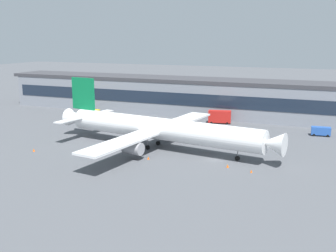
# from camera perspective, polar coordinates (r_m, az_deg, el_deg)

# --- Properties ---
(ground_plane) EXTENTS (600.00, 600.00, 0.00)m
(ground_plane) POSITION_cam_1_polar(r_m,az_deg,el_deg) (93.74, 6.62, -4.69)
(ground_plane) COLOR #4C4F54
(terminal_building) EXTENTS (195.48, 16.20, 12.94)m
(terminal_building) POSITION_cam_1_polar(r_m,az_deg,el_deg) (141.79, 12.48, 3.56)
(terminal_building) COLOR gray
(terminal_building) RESTS_ON ground_plane
(airliner) EXTENTS (61.53, 52.96, 16.48)m
(airliner) POSITION_cam_1_polar(r_m,az_deg,el_deg) (101.47, -1.31, -0.37)
(airliner) COLOR white
(airliner) RESTS_ON ground_plane
(crew_van) EXTENTS (5.38, 2.67, 2.55)m
(crew_van) POSITION_cam_1_polar(r_m,az_deg,el_deg) (122.87, 20.59, -0.64)
(crew_van) COLOR #2651A5
(crew_van) RESTS_ON ground_plane
(catering_truck) EXTENTS (7.58, 4.05, 4.15)m
(catering_truck) POSITION_cam_1_polar(r_m,az_deg,el_deg) (132.92, 7.28, 1.35)
(catering_truck) COLOR red
(catering_truck) RESTS_ON ground_plane
(belt_loader) EXTENTS (6.56, 2.60, 1.95)m
(belt_loader) POSITION_cam_1_polar(r_m,az_deg,el_deg) (149.45, -10.77, 1.99)
(belt_loader) COLOR yellow
(belt_loader) RESTS_ON ground_plane
(pushback_tractor) EXTENTS (4.97, 5.40, 1.75)m
(pushback_tractor) POSITION_cam_1_polar(r_m,az_deg,el_deg) (134.51, 2.33, 1.02)
(pushback_tractor) COLOR black
(pushback_tractor) RESTS_ON ground_plane
(traffic_cone_0) EXTENTS (0.47, 0.47, 0.59)m
(traffic_cone_0) POSITION_cam_1_polar(r_m,az_deg,el_deg) (86.14, 11.54, -6.20)
(traffic_cone_0) COLOR #F2590C
(traffic_cone_0) RESTS_ON ground_plane
(traffic_cone_1) EXTENTS (0.52, 0.52, 0.65)m
(traffic_cone_1) POSITION_cam_1_polar(r_m,az_deg,el_deg) (93.44, -2.76, -4.47)
(traffic_cone_1) COLOR #F2590C
(traffic_cone_1) RESTS_ON ground_plane
(traffic_cone_2) EXTENTS (0.56, 0.56, 0.70)m
(traffic_cone_2) POSITION_cam_1_polar(r_m,az_deg,el_deg) (104.92, -18.20, -3.20)
(traffic_cone_2) COLOR #F2590C
(traffic_cone_2) RESTS_ON ground_plane
(traffic_cone_3) EXTENTS (0.56, 0.56, 0.70)m
(traffic_cone_3) POSITION_cam_1_polar(r_m,az_deg,el_deg) (88.54, 8.31, -5.53)
(traffic_cone_3) COLOR #F2590C
(traffic_cone_3) RESTS_ON ground_plane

